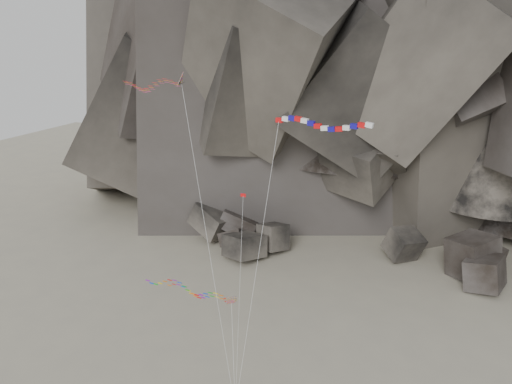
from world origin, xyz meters
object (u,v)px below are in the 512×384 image
(delta_kite, at_px, (148,85))
(pennant_kite, at_px, (241,241))
(banner_kite, at_px, (321,127))
(parafoil_kite, at_px, (184,288))

(delta_kite, height_order, pennant_kite, delta_kite)
(banner_kite, distance_m, pennant_kite, 14.42)
(delta_kite, height_order, parafoil_kite, delta_kite)
(delta_kite, relative_size, pennant_kite, 1.59)
(banner_kite, bearing_deg, delta_kite, -178.09)
(delta_kite, distance_m, banner_kite, 19.34)
(banner_kite, relative_size, pennant_kite, 1.41)
(banner_kite, bearing_deg, parafoil_kite, -173.46)
(banner_kite, height_order, pennant_kite, banner_kite)
(pennant_kite, bearing_deg, banner_kite, -2.31)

